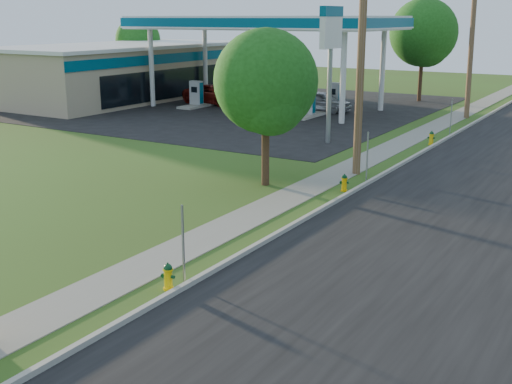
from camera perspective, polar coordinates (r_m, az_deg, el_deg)
ground_plane at (r=13.53m, az=-18.50°, el=-13.47°), size 140.00×140.00×0.00m
road at (r=19.13m, az=14.83°, el=-4.53°), size 8.00×120.00×0.02m
curb at (r=20.51m, az=4.11°, el=-2.51°), size 0.15×120.00×0.15m
sidewalk at (r=21.34m, az=-0.06°, el=-1.92°), size 1.50×120.00×0.03m
forecourt at (r=47.29m, az=-1.38°, el=7.62°), size 26.00×28.00×0.02m
utility_pole_mid at (r=26.39m, az=9.33°, el=12.11°), size 1.40×0.32×9.80m
utility_pole_far at (r=43.57m, az=18.61°, el=12.52°), size 1.40×0.32×9.50m
sign_post_near at (r=15.70m, az=-6.49°, el=-4.66°), size 0.05×0.04×2.00m
sign_post_mid at (r=25.67m, az=9.86°, el=3.08°), size 0.05×0.04×2.00m
sign_post_far at (r=37.13m, az=16.95°, el=6.38°), size 0.05×0.04×2.00m
gas_canopy at (r=45.81m, az=0.75°, el=14.76°), size 18.18×9.18×6.40m
fuel_pump_nw at (r=46.98m, az=-5.31°, el=8.38°), size 1.20×3.20×1.90m
fuel_pump_ne at (r=42.26m, az=4.62°, el=7.63°), size 1.20×3.20×1.90m
fuel_pump_sw at (r=50.23m, az=-2.56°, el=8.87°), size 1.20×3.20×1.90m
fuel_pump_se at (r=45.84m, az=6.91°, el=8.16°), size 1.20×3.20×1.90m
convenience_store at (r=53.78m, az=-11.45°, el=10.53°), size 10.40×22.40×4.25m
price_pylon at (r=32.97m, az=6.68°, el=13.64°), size 0.34×2.04×6.85m
tree_verge at (r=24.25m, az=0.98°, el=9.41°), size 3.94×3.94×5.98m
tree_lot at (r=51.40m, az=14.73°, el=13.32°), size 5.11×5.11×7.74m
tree_back at (r=62.59m, az=-10.42°, el=13.00°), size 4.18×4.18×6.34m
hydrant_near at (r=15.60m, az=-7.82°, el=-7.45°), size 0.36×0.32×0.69m
hydrant_mid at (r=24.26m, az=7.85°, el=0.82°), size 0.35×0.31×0.67m
hydrant_far at (r=34.07m, az=15.32°, el=4.66°), size 0.37×0.33×0.73m
car_red at (r=48.59m, az=-3.62°, el=8.65°), size 5.55×3.21×1.45m
car_silver at (r=45.01m, az=5.90°, el=8.03°), size 4.21×1.92×1.40m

